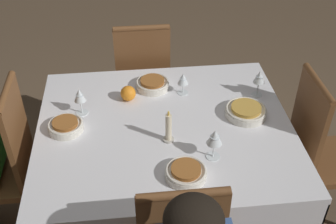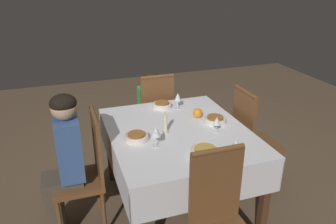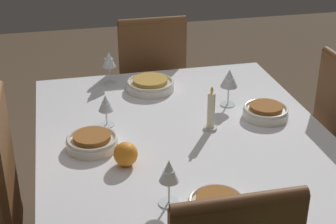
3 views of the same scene
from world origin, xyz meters
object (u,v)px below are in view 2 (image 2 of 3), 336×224
(chair_east, at_px, (221,221))
(bowl_north, at_px, (215,119))
(bowl_west, at_px, (162,105))
(wine_glass_east, at_px, (236,144))
(person_adult_denim, at_px, (64,158))
(wine_glass_north, at_px, (217,122))
(chair_south, at_px, (86,169))
(dining_table, at_px, (178,139))
(orange_fruit, at_px, (198,113))
(person_child_green, at_px, (151,108))
(wine_glass_west, at_px, (178,98))
(chair_west, at_px, (155,114))
(bowl_east, at_px, (205,151))
(candle_centerpiece, at_px, (165,124))
(chair_north, at_px, (251,136))
(bowl_south, at_px, (137,137))
(wine_glass_south, at_px, (156,132))

(chair_east, relative_size, bowl_north, 5.24)
(bowl_west, height_order, wine_glass_east, wine_glass_east)
(person_adult_denim, relative_size, wine_glass_north, 8.94)
(bowl_west, bearing_deg, chair_south, -57.56)
(dining_table, distance_m, orange_fruit, 0.34)
(chair_south, relative_size, bowl_west, 5.63)
(person_child_green, relative_size, bowl_west, 5.43)
(dining_table, bearing_deg, bowl_west, 177.25)
(chair_south, relative_size, wine_glass_west, 6.42)
(chair_east, distance_m, person_child_green, 1.93)
(chair_west, xyz_separation_m, bowl_east, (1.32, -0.01, 0.25))
(person_adult_denim, xyz_separation_m, person_child_green, (-1.05, 0.99, -0.14))
(wine_glass_north, relative_size, candle_centerpiece, 0.72)
(chair_west, height_order, chair_north, same)
(wine_glass_east, bearing_deg, chair_east, -38.55)
(bowl_south, bearing_deg, chair_south, -98.24)
(person_adult_denim, distance_m, wine_glass_east, 1.30)
(wine_glass_south, height_order, orange_fruit, wine_glass_south)
(person_adult_denim, height_order, bowl_south, person_adult_denim)
(chair_north, relative_size, bowl_north, 5.24)
(wine_glass_north, bearing_deg, bowl_east, -37.97)
(person_adult_denim, distance_m, bowl_south, 0.58)
(chair_south, distance_m, chair_west, 1.21)
(person_child_green, relative_size, wine_glass_north, 7.37)
(chair_east, bearing_deg, chair_west, 87.09)
(bowl_east, bearing_deg, bowl_north, 146.68)
(chair_south, distance_m, bowl_east, 0.97)
(bowl_south, xyz_separation_m, bowl_east, (0.39, 0.42, -0.00))
(chair_west, height_order, bowl_east, chair_west)
(person_adult_denim, bearing_deg, person_child_green, 136.55)
(chair_north, bearing_deg, chair_east, 139.57)
(person_child_green, height_order, wine_glass_west, person_child_green)
(chair_east, bearing_deg, person_child_green, 87.35)
(wine_glass_west, bearing_deg, bowl_north, 26.91)
(person_child_green, bearing_deg, bowl_north, 106.71)
(bowl_west, distance_m, bowl_east, 0.96)
(wine_glass_east, relative_size, orange_fruit, 1.88)
(bowl_west, xyz_separation_m, orange_fruit, (0.33, 0.23, 0.02))
(bowl_west, bearing_deg, person_child_green, 176.50)
(wine_glass_south, distance_m, wine_glass_west, 0.77)
(chair_south, bearing_deg, bowl_west, 122.44)
(wine_glass_north, height_order, wine_glass_east, wine_glass_east)
(dining_table, distance_m, chair_north, 0.79)
(chair_west, xyz_separation_m, orange_fruit, (0.69, 0.20, 0.27))
(wine_glass_south, bearing_deg, bowl_south, -142.32)
(dining_table, height_order, person_child_green, person_child_green)
(bowl_south, distance_m, wine_glass_north, 0.67)
(bowl_south, bearing_deg, orange_fruit, 110.88)
(chair_west, relative_size, chair_north, 1.00)
(bowl_west, distance_m, wine_glass_east, 1.09)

